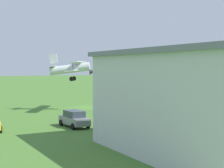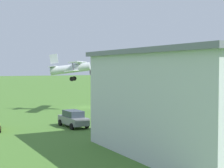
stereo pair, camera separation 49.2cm
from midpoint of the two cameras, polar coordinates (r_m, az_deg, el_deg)
The scene contains 6 objects.
ground_plane at distance 54.43m, azimuth -4.02°, elevation -3.74°, with size 400.00×400.00×0.00m, color #47752D.
biplane at distance 50.05m, azimuth -6.11°, elevation 2.53°, with size 7.01×8.56×3.82m.
car_grey at distance 36.67m, azimuth -5.85°, elevation -5.53°, with size 2.07×4.29×1.70m.
person_at_fence_line at distance 40.85m, azimuth 1.48°, elevation -4.76°, with size 0.49×0.49×1.62m.
person_walking_on_apron at distance 37.53m, azimuth 0.42°, elevation -5.47°, with size 0.50×0.50×1.57m.
person_beside_truck at distance 48.02m, azimuth 14.87°, elevation -3.76°, with size 0.44×0.44×1.57m.
Camera 2 is at (21.55, 49.62, 6.13)m, focal length 57.01 mm.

